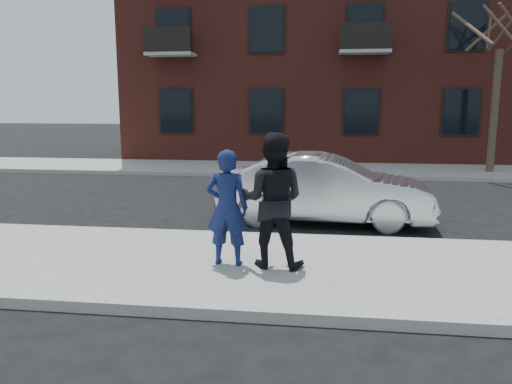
# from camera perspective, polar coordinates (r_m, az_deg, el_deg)

# --- Properties ---
(ground) EXTENTS (100.00, 100.00, 0.00)m
(ground) POSITION_cam_1_polar(r_m,az_deg,el_deg) (8.04, 17.50, -8.98)
(ground) COLOR black
(ground) RESTS_ON ground
(near_sidewalk) EXTENTS (50.00, 3.50, 0.15)m
(near_sidewalk) POSITION_cam_1_polar(r_m,az_deg,el_deg) (7.78, 17.84, -9.06)
(near_sidewalk) COLOR gray
(near_sidewalk) RESTS_ON ground
(near_curb) EXTENTS (50.00, 0.10, 0.15)m
(near_curb) POSITION_cam_1_polar(r_m,az_deg,el_deg) (9.48, 15.94, -5.50)
(near_curb) COLOR #999691
(near_curb) RESTS_ON ground
(far_sidewalk) EXTENTS (50.00, 3.50, 0.15)m
(far_sidewalk) POSITION_cam_1_polar(r_m,az_deg,el_deg) (18.95, 11.79, 2.44)
(far_sidewalk) COLOR gray
(far_sidewalk) RESTS_ON ground
(far_curb) EXTENTS (50.00, 0.10, 0.15)m
(far_curb) POSITION_cam_1_polar(r_m,az_deg,el_deg) (17.17, 12.21, 1.63)
(far_curb) COLOR #999691
(far_curb) RESTS_ON ground
(apartment_building) EXTENTS (24.30, 10.30, 12.30)m
(apartment_building) POSITION_cam_1_polar(r_m,az_deg,el_deg) (25.95, 15.82, 17.81)
(apartment_building) COLOR maroon
(apartment_building) RESTS_ON ground
(street_tree) EXTENTS (3.60, 3.60, 6.80)m
(street_tree) POSITION_cam_1_polar(r_m,az_deg,el_deg) (19.62, 26.37, 17.86)
(street_tree) COLOR #362C20
(street_tree) RESTS_ON far_sidewalk
(silver_sedan) EXTENTS (4.60, 1.87, 1.48)m
(silver_sedan) POSITION_cam_1_polar(r_m,az_deg,el_deg) (10.78, 7.94, 0.32)
(silver_sedan) COLOR silver
(silver_sedan) RESTS_ON ground
(man_hoodie) EXTENTS (0.65, 0.50, 1.75)m
(man_hoodie) POSITION_cam_1_polar(r_m,az_deg,el_deg) (7.47, -3.31, -1.79)
(man_hoodie) COLOR navy
(man_hoodie) RESTS_ON near_sidewalk
(man_peacoat) EXTENTS (1.05, 0.85, 2.00)m
(man_peacoat) POSITION_cam_1_polar(r_m,az_deg,el_deg) (7.36, 1.93, -0.96)
(man_peacoat) COLOR black
(man_peacoat) RESTS_ON near_sidewalk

